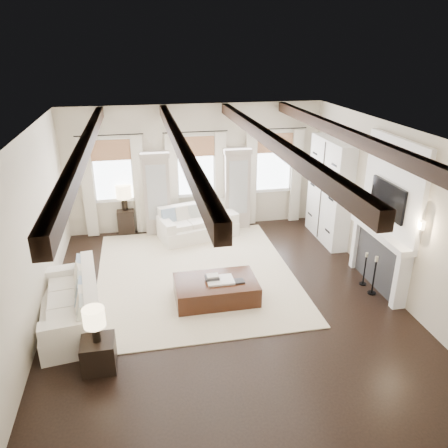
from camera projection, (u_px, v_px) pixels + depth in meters
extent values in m
plane|color=black|center=(224.00, 301.00, 8.33)|extent=(7.50, 7.50, 0.00)
cube|color=beige|center=(196.00, 168.00, 11.10)|extent=(6.50, 0.04, 3.20)
cube|color=beige|center=(299.00, 367.00, 4.31)|extent=(6.50, 0.04, 3.20)
cube|color=beige|center=(30.00, 239.00, 7.12)|extent=(0.04, 7.50, 3.20)
cube|color=beige|center=(392.00, 211.00, 8.29)|extent=(0.04, 7.50, 3.20)
cube|color=white|center=(224.00, 133.00, 7.09)|extent=(6.50, 7.50, 0.04)
cube|color=black|center=(85.00, 147.00, 6.74)|extent=(0.16, 7.40, 0.22)
cube|color=black|center=(179.00, 143.00, 7.00)|extent=(0.16, 7.40, 0.22)
cube|color=black|center=(269.00, 139.00, 7.27)|extent=(0.16, 7.40, 0.22)
cube|color=black|center=(349.00, 135.00, 7.53)|extent=(0.16, 7.40, 0.22)
cube|color=white|center=(113.00, 171.00, 10.68)|extent=(0.90, 0.03, 1.45)
cube|color=#A9724D|center=(110.00, 150.00, 10.43)|extent=(0.94, 0.04, 0.50)
cube|color=silver|center=(88.00, 189.00, 10.63)|extent=(0.28, 0.08, 2.50)
cube|color=silver|center=(140.00, 186.00, 10.85)|extent=(0.28, 0.08, 2.50)
cylinder|color=black|center=(109.00, 135.00, 10.24)|extent=(1.60, 0.02, 0.02)
cube|color=white|center=(196.00, 167.00, 11.05)|extent=(0.90, 0.03, 1.45)
cube|color=#A9724D|center=(196.00, 146.00, 10.79)|extent=(0.94, 0.04, 0.50)
cube|color=silver|center=(172.00, 184.00, 11.00)|extent=(0.28, 0.08, 2.50)
cube|color=silver|center=(220.00, 181.00, 11.22)|extent=(0.28, 0.08, 2.50)
cylinder|color=black|center=(195.00, 132.00, 10.61)|extent=(1.60, 0.02, 0.02)
cube|color=white|center=(273.00, 163.00, 11.42)|extent=(0.90, 0.03, 1.45)
cube|color=#A9724D|center=(275.00, 143.00, 11.16)|extent=(0.94, 0.04, 0.50)
cube|color=silver|center=(251.00, 179.00, 11.37)|extent=(0.28, 0.08, 2.50)
cube|color=silver|center=(296.00, 176.00, 11.59)|extent=(0.28, 0.08, 2.50)
cylinder|color=black|center=(276.00, 129.00, 10.97)|extent=(1.60, 0.02, 0.02)
cube|color=#B5A99E|center=(157.00, 196.00, 10.95)|extent=(0.64, 0.38, 2.00)
cube|color=#B2B7BA|center=(157.00, 193.00, 10.71)|extent=(0.48, 0.02, 1.40)
cube|color=#B5A99E|center=(154.00, 154.00, 10.54)|extent=(0.70, 0.42, 0.12)
cube|color=#B5A99E|center=(236.00, 191.00, 11.32)|extent=(0.64, 0.38, 2.00)
cube|color=#B2B7BA|center=(238.00, 188.00, 11.08)|extent=(0.48, 0.02, 1.40)
cube|color=#B5A99E|center=(237.00, 151.00, 10.91)|extent=(0.70, 0.42, 0.12)
cube|color=#28282B|center=(380.00, 261.00, 8.68)|extent=(0.18, 1.50, 1.10)
cube|color=black|center=(377.00, 267.00, 8.73)|extent=(0.10, 0.90, 0.70)
cube|color=white|center=(401.00, 281.00, 7.93)|extent=(0.26, 0.14, 1.10)
cube|color=white|center=(359.00, 244.00, 9.42)|extent=(0.26, 0.14, 1.10)
cube|color=white|center=(381.00, 233.00, 8.43)|extent=(0.32, 1.90, 0.12)
cube|color=white|center=(393.00, 186.00, 8.09)|extent=(0.10, 1.90, 1.80)
cube|color=black|center=(388.00, 199.00, 8.17)|extent=(0.07, 1.10, 0.64)
cylinder|color=#FFD899|center=(422.00, 225.00, 7.27)|extent=(0.10, 0.10, 0.14)
cube|color=silver|center=(329.00, 191.00, 10.52)|extent=(0.40, 1.70, 2.50)
cube|color=black|center=(321.00, 192.00, 10.48)|extent=(0.01, 0.02, 2.40)
cube|color=beige|center=(196.00, 274.00, 9.28)|extent=(4.06, 4.67, 0.02)
cube|color=white|center=(198.00, 230.00, 11.00)|extent=(2.06, 1.32, 0.36)
cube|color=white|center=(193.00, 211.00, 11.12)|extent=(1.80, 0.66, 0.45)
cube|color=white|center=(166.00, 225.00, 10.55)|extent=(0.44, 0.85, 0.24)
cube|color=white|center=(228.00, 214.00, 11.23)|extent=(0.44, 0.85, 0.24)
cube|color=white|center=(179.00, 226.00, 10.66)|extent=(0.63, 0.66, 0.13)
cube|color=white|center=(199.00, 222.00, 10.87)|extent=(0.63, 0.66, 0.13)
cube|color=white|center=(218.00, 218.00, 11.08)|extent=(0.63, 0.66, 0.13)
cube|color=#7B98B6|center=(169.00, 216.00, 10.71)|extent=(0.42, 0.29, 0.40)
cube|color=silver|center=(182.00, 214.00, 10.84)|extent=(0.42, 0.29, 0.40)
cube|color=beige|center=(195.00, 212.00, 10.98)|extent=(0.42, 0.29, 0.40)
cube|color=#7B98B6|center=(207.00, 210.00, 11.12)|extent=(0.42, 0.29, 0.40)
cube|color=silver|center=(219.00, 208.00, 11.26)|extent=(0.42, 0.29, 0.40)
cube|color=white|center=(72.00, 314.00, 7.59)|extent=(1.21, 2.20, 0.40)
cube|color=white|center=(90.00, 288.00, 7.52)|extent=(0.47, 2.01, 0.50)
cube|color=white|center=(69.00, 273.00, 8.26)|extent=(0.92, 0.37, 0.26)
cube|color=white|center=(69.00, 329.00, 6.65)|extent=(0.92, 0.37, 0.26)
cube|color=white|center=(66.00, 285.00, 7.97)|extent=(0.67, 0.63, 0.14)
cube|color=white|center=(66.00, 301.00, 7.47)|extent=(0.67, 0.63, 0.14)
cube|color=white|center=(66.00, 320.00, 6.96)|extent=(0.67, 0.63, 0.14)
cube|color=#7B98B6|center=(79.00, 268.00, 8.11)|extent=(0.27, 0.44, 0.44)
cube|color=silver|center=(79.00, 276.00, 7.85)|extent=(0.27, 0.44, 0.44)
cube|color=beige|center=(80.00, 284.00, 7.59)|extent=(0.27, 0.44, 0.44)
cube|color=#7B98B6|center=(80.00, 293.00, 7.33)|extent=(0.27, 0.44, 0.44)
cube|color=silver|center=(81.00, 302.00, 7.06)|extent=(0.27, 0.44, 0.44)
cube|color=beige|center=(81.00, 312.00, 6.80)|extent=(0.27, 0.44, 0.44)
cube|color=black|center=(216.00, 290.00, 8.31)|extent=(1.55, 0.97, 0.41)
cube|color=white|center=(220.00, 280.00, 8.22)|extent=(0.50, 0.38, 0.04)
cube|color=#262628|center=(212.00, 278.00, 8.23)|extent=(0.26, 0.20, 0.04)
cube|color=beige|center=(213.00, 276.00, 8.22)|extent=(0.22, 0.17, 0.03)
cube|color=#262628|center=(238.00, 281.00, 8.19)|extent=(0.24, 0.18, 0.03)
cube|color=black|center=(99.00, 354.00, 6.55)|extent=(0.49, 0.49, 0.49)
cylinder|color=black|center=(96.00, 333.00, 6.40)|extent=(0.13, 0.13, 0.27)
cylinder|color=#F9D89E|center=(94.00, 317.00, 6.29)|extent=(0.32, 0.32, 0.29)
cube|color=black|center=(126.00, 221.00, 11.20)|extent=(0.42, 0.42, 0.63)
cylinder|color=black|center=(125.00, 204.00, 11.02)|extent=(0.15, 0.15, 0.32)
cylinder|color=#F9D89E|center=(123.00, 192.00, 10.89)|extent=(0.38, 0.38, 0.34)
cylinder|color=black|center=(372.00, 293.00, 8.58)|extent=(0.16, 0.16, 0.02)
cylinder|color=black|center=(374.00, 277.00, 8.45)|extent=(0.03, 0.03, 0.72)
cylinder|color=beige|center=(377.00, 259.00, 8.29)|extent=(0.06, 0.06, 0.10)
cylinder|color=black|center=(363.00, 284.00, 8.91)|extent=(0.15, 0.15, 0.02)
cylinder|color=black|center=(365.00, 270.00, 8.79)|extent=(0.03, 0.03, 0.63)
cylinder|color=beige|center=(367.00, 255.00, 8.66)|extent=(0.05, 0.05, 0.09)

